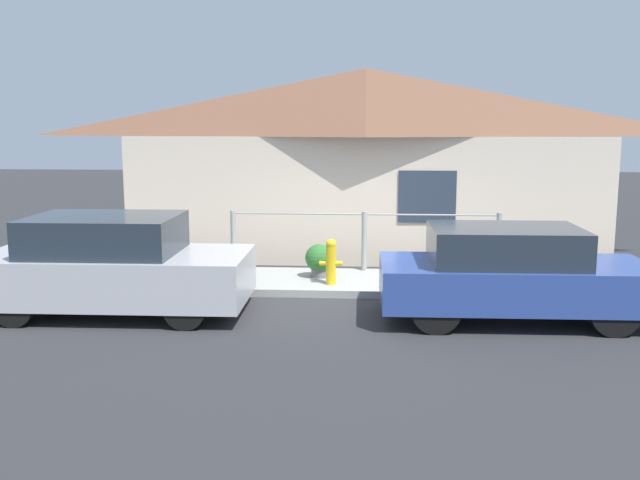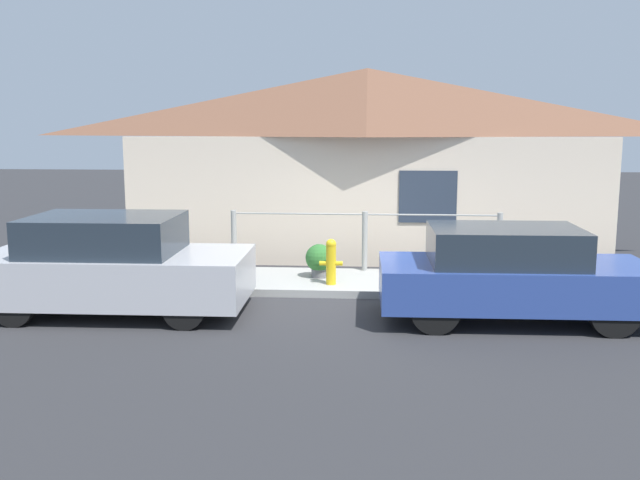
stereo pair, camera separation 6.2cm
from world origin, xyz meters
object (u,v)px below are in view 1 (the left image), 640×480
car_right (512,274)px  potted_plant_near_hydrant (319,259)px  car_left (114,266)px  fire_hydrant (331,261)px

car_right → potted_plant_near_hydrant: 3.57m
car_right → potted_plant_near_hydrant: bearing=143.2°
car_left → fire_hydrant: (3.12, 1.57, -0.19)m
car_right → potted_plant_near_hydrant: car_right is taller
car_right → fire_hydrant: size_ratio=4.96×
car_left → potted_plant_near_hydrant: bearing=35.3°
car_right → car_left: bearing=179.1°
potted_plant_near_hydrant → car_right: bearing=-36.0°
fire_hydrant → car_right: bearing=-30.6°
car_right → potted_plant_near_hydrant: (-2.88, 2.09, -0.24)m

